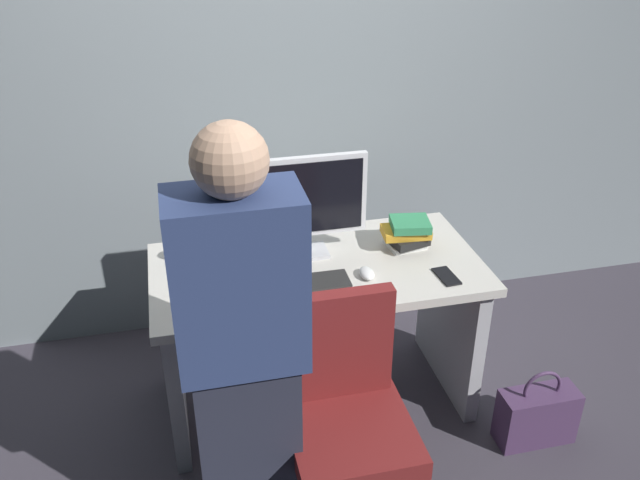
{
  "coord_description": "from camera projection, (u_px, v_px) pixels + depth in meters",
  "views": [
    {
      "loc": [
        -0.55,
        -2.39,
        2.21
      ],
      "look_at": [
        0.0,
        -0.05,
        0.89
      ],
      "focal_mm": 37.64,
      "sensor_mm": 36.0,
      "label": 1
    }
  ],
  "objects": [
    {
      "name": "cup_near_keyboard",
      "position": [
        208.0,
        290.0,
        2.61
      ],
      "size": [
        0.06,
        0.06,
        0.09
      ],
      "primitive_type": "cylinder",
      "color": "#D84C3F",
      "rests_on": "desk"
    },
    {
      "name": "desk",
      "position": [
        317.0,
        310.0,
        2.97
      ],
      "size": [
        1.41,
        0.72,
        0.74
      ],
      "color": "beige",
      "rests_on": "ground"
    },
    {
      "name": "book_stack",
      "position": [
        407.0,
        233.0,
        2.97
      ],
      "size": [
        0.22,
        0.18,
        0.13
      ],
      "color": "white",
      "rests_on": "desk"
    },
    {
      "name": "wall_back",
      "position": [
        278.0,
        43.0,
        3.19
      ],
      "size": [
        6.4,
        0.1,
        3.0
      ],
      "primitive_type": "cube",
      "color": "gray",
      "rests_on": "ground"
    },
    {
      "name": "mouse",
      "position": [
        367.0,
        273.0,
        2.77
      ],
      "size": [
        0.06,
        0.1,
        0.03
      ],
      "primitive_type": "ellipsoid",
      "color": "white",
      "rests_on": "desk"
    },
    {
      "name": "office_chair",
      "position": [
        347.0,
        431.0,
        2.44
      ],
      "size": [
        0.52,
        0.52,
        0.94
      ],
      "color": "black",
      "rests_on": "ground"
    },
    {
      "name": "cup_by_monitor",
      "position": [
        185.0,
        253.0,
        2.86
      ],
      "size": [
        0.07,
        0.07,
        0.09
      ],
      "primitive_type": "cylinder",
      "color": "#3372B2",
      "rests_on": "desk"
    },
    {
      "name": "cell_phone",
      "position": [
        447.0,
        276.0,
        2.78
      ],
      "size": [
        0.08,
        0.15,
        0.01
      ],
      "primitive_type": "cube",
      "rotation": [
        0.0,
        0.0,
        0.07
      ],
      "color": "black",
      "rests_on": "desk"
    },
    {
      "name": "person_at_desk",
      "position": [
        243.0,
        361.0,
        2.14
      ],
      "size": [
        0.4,
        0.24,
        1.64
      ],
      "color": "#262838",
      "rests_on": "ground"
    },
    {
      "name": "monitor",
      "position": [
        304.0,
        201.0,
        2.82
      ],
      "size": [
        0.54,
        0.14,
        0.46
      ],
      "color": "silver",
      "rests_on": "desk"
    },
    {
      "name": "keyboard",
      "position": [
        297.0,
        285.0,
        2.71
      ],
      "size": [
        0.43,
        0.14,
        0.02
      ],
      "primitive_type": "cube",
      "rotation": [
        0.0,
        0.0,
        -0.01
      ],
      "color": "#262626",
      "rests_on": "desk"
    },
    {
      "name": "handbag",
      "position": [
        537.0,
        415.0,
        2.92
      ],
      "size": [
        0.34,
        0.14,
        0.38
      ],
      "color": "#4C3356",
      "rests_on": "ground"
    },
    {
      "name": "ground_plane",
      "position": [
        318.0,
        398.0,
        3.22
      ],
      "size": [
        9.0,
        9.0,
        0.0
      ],
      "primitive_type": "plane",
      "color": "#3D3842"
    }
  ]
}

